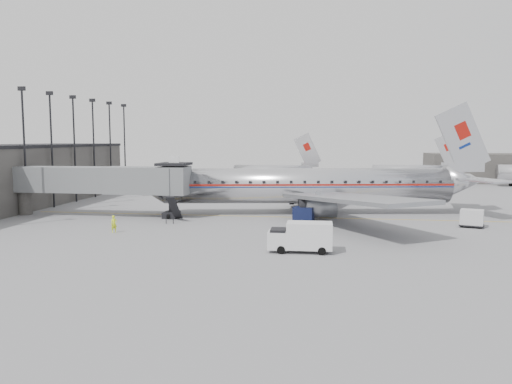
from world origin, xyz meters
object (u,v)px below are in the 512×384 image
service_van (301,236)px  baggage_cart_navy (304,215)px  ramp_worker (114,224)px  airliner (314,186)px  baggage_cart_white (472,218)px

service_van → baggage_cart_navy: 13.88m
ramp_worker → airliner: bearing=-5.8°
ramp_worker → baggage_cart_white: bearing=-31.8°
airliner → baggage_cart_white: airliner is taller
service_van → baggage_cart_navy: (-0.44, 13.87, -0.33)m
baggage_cart_navy → service_van: bearing=-78.6°
baggage_cart_navy → ramp_worker: (-18.00, -8.00, -0.10)m
baggage_cart_white → ramp_worker: (-35.28, -8.00, -0.13)m
service_van → baggage_cart_white: service_van is taller
baggage_cart_navy → ramp_worker: bearing=-146.5°
airliner → baggage_cart_navy: airliner is taller
service_van → ramp_worker: (-18.44, 5.87, -0.43)m
baggage_cart_navy → baggage_cart_white: (17.28, -0.00, 0.04)m
baggage_cart_white → baggage_cart_navy: bearing=-161.3°
baggage_cart_white → ramp_worker: baggage_cart_white is taller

